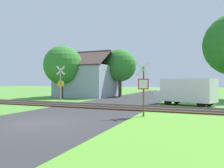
# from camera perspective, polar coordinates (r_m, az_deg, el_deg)

# --- Properties ---
(ground_plane) EXTENTS (160.00, 160.00, 0.00)m
(ground_plane) POSITION_cam_1_polar(r_m,az_deg,el_deg) (11.08, -18.85, -9.68)
(ground_plane) COLOR #4C8433
(road_asphalt) EXTENTS (7.34, 80.00, 0.01)m
(road_asphalt) POSITION_cam_1_polar(r_m,az_deg,el_deg) (12.64, -12.86, -8.39)
(road_asphalt) COLOR #2D2D30
(road_asphalt) RESTS_ON ground
(grass_verge) EXTENTS (6.00, 20.00, 0.01)m
(grass_verge) POSITION_cam_1_polar(r_m,az_deg,el_deg) (6.56, 17.71, -16.78)
(grass_verge) COLOR #54912D
(grass_verge) RESTS_ON ground
(rail_track) EXTENTS (60.00, 2.60, 0.22)m
(rail_track) POSITION_cam_1_polar(r_m,az_deg,el_deg) (17.13, -2.82, -5.86)
(rail_track) COLOR #422D1E
(rail_track) RESTS_ON ground
(stop_sign_near) EXTENTS (0.88, 0.15, 3.15)m
(stop_sign_near) POSITION_cam_1_polar(r_m,az_deg,el_deg) (12.40, 8.21, -0.35)
(stop_sign_near) COLOR brown
(stop_sign_near) RESTS_ON ground
(crossing_sign_far) EXTENTS (0.86, 0.22, 3.49)m
(crossing_sign_far) POSITION_cam_1_polar(r_m,az_deg,el_deg) (21.09, -13.29, 0.49)
(crossing_sign_far) COLOR #9E9EA5
(crossing_sign_far) RESTS_ON ground
(house) EXTENTS (7.33, 6.72, 6.12)m
(house) POSITION_cam_1_polar(r_m,az_deg,el_deg) (29.69, -6.66, 0.99)
(house) COLOR #99A3B7
(house) RESTS_ON ground
(tree_center) EXTENTS (4.43, 4.43, 6.47)m
(tree_center) POSITION_cam_1_polar(r_m,az_deg,el_deg) (29.88, 2.11, 4.87)
(tree_center) COLOR #513823
(tree_center) RESTS_ON ground
(tree_left) EXTENTS (4.87, 4.87, 6.52)m
(tree_left) POSITION_cam_1_polar(r_m,az_deg,el_deg) (28.22, -12.66, 4.80)
(tree_left) COLOR #513823
(tree_left) RESTS_ON ground
(mail_truck) EXTENTS (5.24, 3.59, 2.24)m
(mail_truck) POSITION_cam_1_polar(r_m,az_deg,el_deg) (19.34, 18.79, -1.65)
(mail_truck) COLOR white
(mail_truck) RESTS_ON ground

